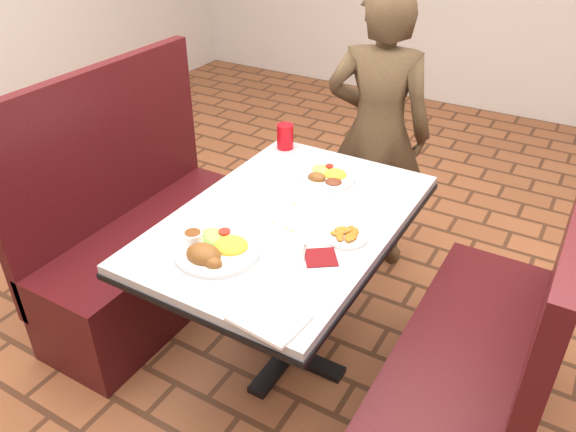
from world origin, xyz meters
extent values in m
plane|color=#965431|center=(0.00, 0.00, 0.00)|extent=(7.00, 7.00, 0.00)
cube|color=#B3B5B8|center=(0.00, 0.00, 0.73)|extent=(0.80, 1.20, 0.03)
cube|color=black|center=(0.00, 0.00, 0.70)|extent=(0.81, 1.21, 0.02)
cylinder|color=black|center=(0.00, 0.00, 0.36)|extent=(0.10, 0.10, 0.69)
cube|color=black|center=(0.00, 0.00, 0.01)|extent=(0.55, 0.08, 0.03)
cube|color=black|center=(0.00, 0.00, 0.01)|extent=(0.08, 0.55, 0.03)
cube|color=#4A1113|center=(-0.75, 0.00, 0.23)|extent=(0.45, 1.20, 0.45)
cube|color=#4A1113|center=(-0.97, 0.00, 0.70)|extent=(0.06, 1.20, 0.95)
cube|color=#4A1113|center=(0.75, 0.00, 0.23)|extent=(0.45, 1.20, 0.45)
cube|color=#4A1113|center=(0.97, 0.00, 0.70)|extent=(0.06, 1.20, 0.95)
imported|color=brown|center=(-0.01, 0.93, 0.74)|extent=(0.60, 0.46, 1.48)
cylinder|color=white|center=(-0.09, -0.34, 0.76)|extent=(0.30, 0.30, 0.02)
ellipsoid|color=gold|center=(-0.06, -0.30, 0.79)|extent=(0.12, 0.12, 0.05)
ellipsoid|color=#8DCF52|center=(-0.15, -0.28, 0.79)|extent=(0.12, 0.10, 0.04)
cylinder|color=red|center=(-0.11, -0.26, 0.79)|extent=(0.04, 0.04, 0.01)
ellipsoid|color=brown|center=(-0.10, -0.40, 0.80)|extent=(0.13, 0.10, 0.07)
ellipsoid|color=brown|center=(-0.05, -0.41, 0.79)|extent=(0.07, 0.05, 0.05)
cylinder|color=white|center=(-0.18, -0.35, 0.79)|extent=(0.07, 0.07, 0.04)
cylinder|color=#623112|center=(-0.18, -0.35, 0.81)|extent=(0.06, 0.06, 0.01)
cylinder|color=white|center=(-0.01, 0.34, 0.76)|extent=(0.24, 0.24, 0.01)
ellipsoid|color=gold|center=(0.02, 0.37, 0.79)|extent=(0.10, 0.10, 0.04)
ellipsoid|color=#8DCF52|center=(-0.05, 0.38, 0.78)|extent=(0.10, 0.08, 0.03)
cylinder|color=red|center=(-0.02, 0.40, 0.78)|extent=(0.04, 0.04, 0.01)
ellipsoid|color=brown|center=(0.04, 0.31, 0.78)|extent=(0.07, 0.07, 0.02)
ellipsoid|color=brown|center=(-0.03, 0.30, 0.79)|extent=(0.08, 0.06, 0.05)
cylinder|color=white|center=(0.26, -0.02, 0.76)|extent=(0.16, 0.16, 0.01)
cube|color=#630E11|center=(0.23, -0.18, 0.75)|extent=(0.15, 0.15, 0.00)
cube|color=#BBBBBF|center=(0.18, -0.19, 0.75)|extent=(0.05, 0.11, 0.00)
cylinder|color=red|center=(-0.32, 0.52, 0.81)|extent=(0.08, 0.08, 0.12)
cube|color=white|center=(0.24, -0.53, 0.76)|extent=(0.23, 0.18, 0.01)
cube|color=silver|center=(-0.06, -0.35, 0.76)|extent=(0.03, 0.18, 0.00)
cube|color=silver|center=(-0.12, -0.40, 0.76)|extent=(0.05, 0.16, 0.00)
camera|label=1|loc=(0.92, -1.58, 1.90)|focal=35.00mm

